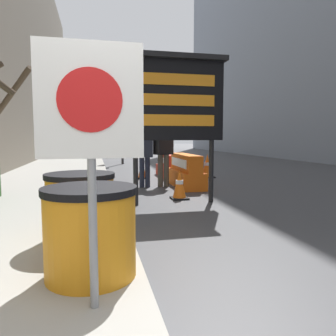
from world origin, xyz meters
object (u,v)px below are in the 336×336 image
at_px(barrel_drum_foreground, 90,231).
at_px(traffic_cone_far, 179,185).
at_px(barrel_drum_middle, 81,206).
at_px(traffic_light_near_curb, 122,109).
at_px(message_board, 175,99).
at_px(pedestrian_worker, 145,150).
at_px(jersey_barrier_orange_far, 186,172).
at_px(traffic_cone_mid, 207,166).
at_px(jersey_barrier_red_striped, 167,167).
at_px(pedestrian_passerby, 163,147).
at_px(traffic_cone_near, 142,169).
at_px(warning_sign, 91,120).

bearing_deg(barrel_drum_foreground, traffic_cone_far, 65.17).
bearing_deg(barrel_drum_middle, traffic_cone_far, 55.82).
bearing_deg(traffic_light_near_curb, barrel_drum_foreground, -96.04).
height_order(barrel_drum_foreground, message_board, message_board).
relative_size(barrel_drum_middle, pedestrian_worker, 0.48).
bearing_deg(jersey_barrier_orange_far, message_board, -111.38).
bearing_deg(barrel_drum_middle, traffic_cone_mid, 58.95).
xyz_separation_m(jersey_barrier_red_striped, pedestrian_passerby, (-0.61, -2.22, 0.75)).
bearing_deg(message_board, barrel_drum_middle, -125.51).
height_order(traffic_cone_near, traffic_cone_mid, traffic_cone_mid).
relative_size(traffic_cone_mid, traffic_light_near_curb, 0.21).
bearing_deg(pedestrian_passerby, traffic_cone_far, 64.62).
bearing_deg(jersey_barrier_red_striped, barrel_drum_foreground, -107.19).
distance_m(traffic_cone_mid, pedestrian_passerby, 2.62).
relative_size(barrel_drum_foreground, traffic_cone_mid, 1.02).
distance_m(jersey_barrier_red_striped, traffic_cone_far, 4.09).
distance_m(traffic_cone_far, pedestrian_passerby, 1.97).
height_order(barrel_drum_middle, traffic_cone_mid, barrel_drum_middle).
relative_size(warning_sign, jersey_barrier_red_striped, 1.11).
xyz_separation_m(message_board, jersey_barrier_orange_far, (0.86, 2.20, -1.72)).
relative_size(jersey_barrier_orange_far, traffic_cone_far, 2.90).
bearing_deg(traffic_cone_far, pedestrian_worker, 104.78).
bearing_deg(traffic_cone_mid, barrel_drum_middle, -121.05).
height_order(traffic_cone_mid, pedestrian_passerby, pedestrian_passerby).
bearing_deg(traffic_cone_near, traffic_light_near_curb, 91.35).
distance_m(barrel_drum_middle, warning_sign, 1.92).
distance_m(traffic_light_near_curb, pedestrian_worker, 7.90).
bearing_deg(traffic_cone_near, jersey_barrier_red_striped, 18.49).
relative_size(barrel_drum_foreground, barrel_drum_middle, 1.00).
relative_size(traffic_cone_mid, pedestrian_passerby, 0.43).
xyz_separation_m(traffic_cone_mid, pedestrian_worker, (-2.38, -1.67, 0.61)).
height_order(barrel_drum_foreground, pedestrian_passerby, pedestrian_passerby).
relative_size(jersey_barrier_red_striped, pedestrian_worker, 0.98).
relative_size(barrel_drum_foreground, pedestrian_passerby, 0.44).
bearing_deg(traffic_cone_far, traffic_cone_near, 94.39).
distance_m(barrel_drum_foreground, pedestrian_worker, 6.05).
distance_m(barrel_drum_middle, jersey_barrier_red_striped, 7.45).
bearing_deg(traffic_light_near_curb, traffic_cone_near, -88.65).
distance_m(traffic_cone_near, pedestrian_passerby, 2.09).
xyz_separation_m(barrel_drum_middle, jersey_barrier_orange_far, (2.62, 4.67, -0.16)).
relative_size(traffic_cone_near, pedestrian_worker, 0.36).
xyz_separation_m(jersey_barrier_red_striped, traffic_cone_near, (-0.92, -0.31, -0.04)).
distance_m(traffic_cone_near, traffic_light_near_curb, 6.31).
height_order(traffic_cone_far, pedestrian_worker, pedestrian_worker).
bearing_deg(traffic_cone_near, message_board, -89.17).
relative_size(jersey_barrier_red_striped, traffic_cone_far, 2.55).
height_order(jersey_barrier_red_striped, traffic_cone_mid, traffic_cone_mid).
relative_size(traffic_cone_near, traffic_light_near_curb, 0.17).
bearing_deg(traffic_cone_mid, warning_sign, -114.68).
xyz_separation_m(jersey_barrier_orange_far, traffic_cone_mid, (1.26, 1.78, 0.00)).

